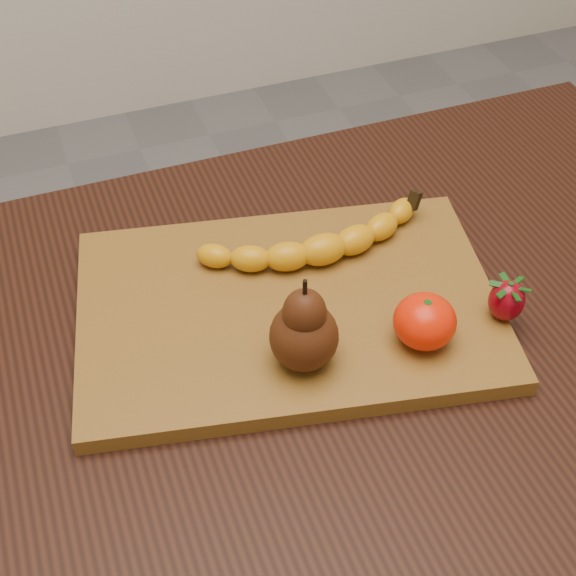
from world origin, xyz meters
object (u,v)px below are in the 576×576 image
object	(u,v)px
pear	(304,323)
mandarin	(425,321)
table	(365,375)
cutting_board	(288,308)

from	to	relation	value
pear	mandarin	world-z (taller)	pear
table	pear	bearing A→B (deg)	-154.54
pear	mandarin	distance (m)	0.13
table	cutting_board	bearing A→B (deg)	156.29
cutting_board	pear	distance (m)	0.11
pear	cutting_board	bearing A→B (deg)	80.09
mandarin	table	bearing A→B (deg)	112.32
cutting_board	mandarin	xyz separation A→B (m)	(0.11, -0.10, 0.04)
table	pear	size ratio (longest dim) A/B	9.32
table	mandarin	xyz separation A→B (m)	(0.03, -0.06, 0.15)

